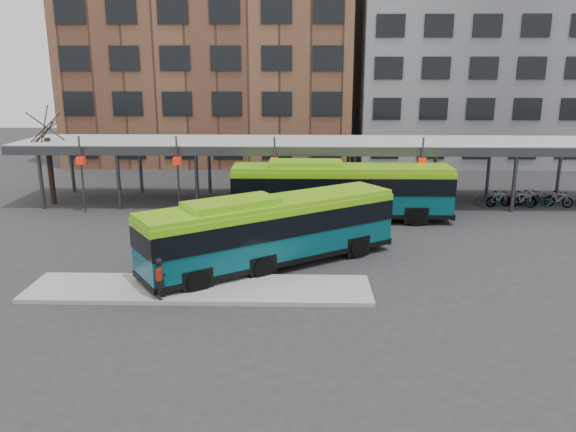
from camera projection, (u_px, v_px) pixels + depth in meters
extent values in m
plane|color=#28282B|center=(330.00, 267.00, 25.76)|extent=(120.00, 120.00, 0.00)
cube|color=gray|center=(200.00, 289.00, 22.96)|extent=(14.00, 3.00, 0.18)
cube|color=#999B9E|center=(322.00, 143.00, 37.29)|extent=(40.00, 6.00, 0.35)
cube|color=#383A3D|center=(324.00, 152.00, 34.43)|extent=(40.00, 0.15, 0.55)
cylinder|color=#383A3D|center=(41.00, 180.00, 35.83)|extent=(0.24, 0.24, 3.80)
cylinder|color=#383A3D|center=(72.00, 167.00, 40.66)|extent=(0.24, 0.24, 3.80)
cylinder|color=#383A3D|center=(119.00, 180.00, 35.71)|extent=(0.24, 0.24, 3.80)
cylinder|color=#383A3D|center=(140.00, 167.00, 40.54)|extent=(0.24, 0.24, 3.80)
cylinder|color=#383A3D|center=(197.00, 181.00, 35.60)|extent=(0.24, 0.24, 3.80)
cylinder|color=#383A3D|center=(209.00, 167.00, 40.43)|extent=(0.24, 0.24, 3.80)
cylinder|color=#383A3D|center=(275.00, 181.00, 35.48)|extent=(0.24, 0.24, 3.80)
cylinder|color=#383A3D|center=(278.00, 167.00, 40.31)|extent=(0.24, 0.24, 3.80)
cylinder|color=#383A3D|center=(354.00, 181.00, 35.37)|extent=(0.24, 0.24, 3.80)
cylinder|color=#383A3D|center=(348.00, 168.00, 40.20)|extent=(0.24, 0.24, 3.80)
cylinder|color=#383A3D|center=(434.00, 182.00, 35.25)|extent=(0.24, 0.24, 3.80)
cylinder|color=#383A3D|center=(418.00, 168.00, 40.08)|extent=(0.24, 0.24, 3.80)
cylinder|color=#383A3D|center=(514.00, 182.00, 35.14)|extent=(0.24, 0.24, 3.80)
cylinder|color=#383A3D|center=(489.00, 168.00, 39.97)|extent=(0.24, 0.24, 3.80)
cylinder|color=#383A3D|center=(559.00, 169.00, 39.85)|extent=(0.24, 0.24, 3.80)
cylinder|color=#383A3D|center=(82.00, 175.00, 34.86)|extent=(0.12, 0.12, 4.80)
cube|color=red|center=(81.00, 160.00, 34.63)|extent=(0.45, 0.45, 0.45)
cylinder|color=#383A3D|center=(178.00, 175.00, 34.72)|extent=(0.12, 0.12, 4.80)
cube|color=red|center=(177.00, 161.00, 34.49)|extent=(0.45, 0.45, 0.45)
cylinder|color=#383A3D|center=(275.00, 176.00, 34.58)|extent=(0.12, 0.12, 4.80)
cube|color=red|center=(275.00, 161.00, 34.35)|extent=(0.45, 0.45, 0.45)
cylinder|color=#383A3D|center=(421.00, 176.00, 34.37)|extent=(0.12, 0.12, 4.80)
cube|color=red|center=(422.00, 162.00, 34.14)|extent=(0.45, 0.45, 0.45)
cylinder|color=black|center=(51.00, 171.00, 37.20)|extent=(0.36, 0.36, 4.40)
cylinder|color=black|center=(48.00, 132.00, 36.53)|extent=(0.08, 1.63, 1.59)
cylinder|color=black|center=(47.00, 132.00, 36.63)|extent=(1.63, 0.13, 1.59)
cylinder|color=black|center=(45.00, 132.00, 36.53)|extent=(0.15, 1.63, 1.59)
cylinder|color=black|center=(46.00, 132.00, 36.43)|extent=(1.63, 0.10, 1.59)
cube|color=brown|center=(213.00, 44.00, 54.08)|extent=(26.00, 14.00, 22.00)
cube|color=slate|center=(483.00, 55.00, 53.73)|extent=(24.00, 14.00, 20.00)
cube|color=#07454E|center=(272.00, 232.00, 25.51)|extent=(11.52, 8.92, 2.54)
cube|color=black|center=(272.00, 221.00, 25.38)|extent=(11.59, 9.00, 0.96)
cube|color=#6CB712|center=(272.00, 203.00, 25.15)|extent=(11.46, 8.84, 0.20)
cube|color=#6CB712|center=(232.00, 204.00, 24.04)|extent=(4.39, 3.79, 0.36)
cube|color=black|center=(273.00, 256.00, 25.80)|extent=(11.60, 9.01, 0.24)
cylinder|color=black|center=(358.00, 247.00, 26.90)|extent=(1.01, 0.82, 1.02)
cylinder|color=black|center=(327.00, 235.00, 28.92)|extent=(1.01, 0.82, 1.02)
cylinder|color=black|center=(263.00, 268.00, 24.15)|extent=(1.01, 0.82, 1.02)
cylinder|color=black|center=(236.00, 252.00, 26.17)|extent=(1.01, 0.82, 1.02)
cylinder|color=black|center=(198.00, 282.00, 22.56)|extent=(1.01, 0.82, 1.02)
cylinder|color=black|center=(175.00, 264.00, 24.58)|extent=(1.01, 0.82, 1.02)
cube|color=#07454E|center=(341.00, 192.00, 33.36)|extent=(12.83, 2.72, 2.67)
cube|color=black|center=(341.00, 183.00, 33.22)|extent=(12.88, 2.78, 1.01)
cube|color=#6CB712|center=(342.00, 168.00, 32.99)|extent=(12.83, 2.61, 0.21)
cube|color=#6CB712|center=(305.00, 164.00, 32.97)|extent=(4.28, 1.94, 0.37)
cube|color=black|center=(341.00, 211.00, 33.67)|extent=(12.89, 2.78, 0.26)
cylinder|color=black|center=(416.00, 217.00, 32.32)|extent=(1.07, 0.32, 1.07)
cylinder|color=black|center=(408.00, 206.00, 34.84)|extent=(1.07, 0.32, 1.07)
cylinder|color=black|center=(320.00, 216.00, 32.43)|extent=(1.07, 0.32, 1.07)
cylinder|color=black|center=(319.00, 205.00, 34.94)|extent=(1.07, 0.32, 1.07)
cylinder|color=black|center=(265.00, 216.00, 32.49)|extent=(1.07, 0.32, 1.07)
cylinder|color=black|center=(267.00, 205.00, 35.01)|extent=(1.07, 0.32, 1.07)
imported|color=black|center=(161.00, 278.00, 21.59)|extent=(0.41, 0.61, 1.67)
cube|color=maroon|center=(159.00, 274.00, 21.36)|extent=(0.18, 0.31, 0.44)
imported|color=slate|center=(489.00, 199.00, 37.00)|extent=(1.87, 0.87, 0.94)
imported|color=slate|center=(499.00, 199.00, 36.66)|extent=(1.86, 0.91, 1.08)
imported|color=slate|center=(508.00, 199.00, 36.99)|extent=(1.82, 0.72, 0.94)
imported|color=slate|center=(522.00, 199.00, 36.53)|extent=(1.85, 0.81, 1.08)
imported|color=slate|center=(538.00, 200.00, 36.57)|extent=(1.91, 0.96, 0.96)
imported|color=slate|center=(529.00, 198.00, 37.14)|extent=(1.79, 0.92, 1.03)
imported|color=slate|center=(553.00, 198.00, 37.14)|extent=(1.82, 0.73, 0.94)
imported|color=slate|center=(559.00, 199.00, 36.59)|extent=(1.85, 1.06, 1.07)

